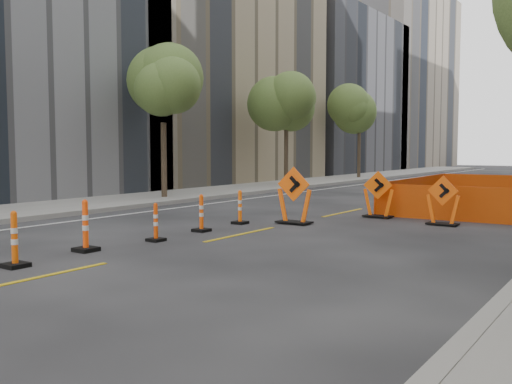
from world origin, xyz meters
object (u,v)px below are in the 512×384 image
Objects in this scene: channelizer_2 at (14,239)px; channelizer_6 at (240,207)px; chevron_sign_left at (294,196)px; channelizer_4 at (156,222)px; channelizer_5 at (201,213)px; channelizer_3 at (85,225)px; chevron_sign_right at (443,201)px; chevron_sign_center at (378,194)px.

channelizer_2 is 7.33m from channelizer_6.
channelizer_4 is at bearing -109.13° from chevron_sign_left.
channelizer_6 is (-0.06, 1.83, -0.00)m from channelizer_5.
channelizer_4 is at bearing 80.93° from channelizer_3.
channelizer_3 is 0.79× the size of chevron_sign_right.
chevron_sign_right reaches higher than channelizer_5.
chevron_sign_center reaches higher than chevron_sign_right.
chevron_sign_left is at bearing -140.60° from chevron_sign_center.
channelizer_3 is 1.22× the size of channelizer_4.
chevron_sign_left is at bearing 81.80° from channelizer_2.
channelizer_2 reaches higher than channelizer_6.
channelizer_2 is 5.50m from channelizer_5.
channelizer_3 is at bearing -99.07° from channelizer_4.
channelizer_2 is at bearing -126.84° from chevron_sign_center.
chevron_sign_left is (1.31, 0.90, 0.34)m from channelizer_6.
chevron_sign_center is (2.76, 3.72, 0.25)m from channelizer_6.
chevron_sign_right reaches higher than channelizer_2.
channelizer_3 is 1.12× the size of channelizer_5.
channelizer_6 is 0.59× the size of chevron_sign_left.
channelizer_3 is 0.75× the size of chevron_sign_center.
chevron_sign_left is 3.17m from chevron_sign_center.
channelizer_2 is at bearing -90.67° from channelizer_4.
channelizer_3 is 9.66m from chevron_sign_center.
channelizer_2 is at bearing -115.08° from chevron_sign_right.
channelizer_6 is at bearing 92.69° from channelizer_4.
chevron_sign_right is (5.01, 3.05, 0.22)m from channelizer_6.
channelizer_5 is (-0.11, 1.83, 0.04)m from channelizer_4.
channelizer_3 reaches higher than channelizer_4.
chevron_sign_center reaches higher than channelizer_2.
chevron_sign_center reaches higher than channelizer_4.
channelizer_5 is 0.70× the size of chevron_sign_right.
channelizer_4 is 7.83m from chevron_sign_center.
channelizer_3 is 1.13× the size of channelizer_6.
channelizer_2 reaches higher than channelizer_5.
channelizer_4 is at bearing 89.33° from channelizer_2.
chevron_sign_right is (4.83, 6.71, 0.26)m from channelizer_4.
channelizer_5 is 1.01× the size of channelizer_6.
chevron_sign_left is (1.19, 8.22, 0.31)m from channelizer_2.
chevron_sign_left is at bearing 77.35° from channelizer_3.
channelizer_6 is 5.87m from chevron_sign_right.
chevron_sign_left is at bearing 34.28° from channelizer_6.
channelizer_3 is 1.86m from channelizer_4.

